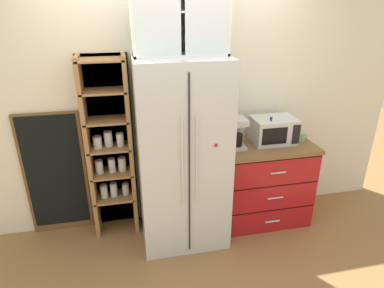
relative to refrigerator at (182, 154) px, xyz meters
name	(u,v)px	position (x,y,z in m)	size (l,w,h in m)	color
ground_plane	(183,231)	(0.00, 0.01, -0.91)	(10.56, 10.56, 0.00)	olive
wall_back_cream	(174,105)	(0.00, 0.41, 0.36)	(4.87, 0.10, 2.55)	silver
refrigerator	(182,154)	(0.00, 0.00, 0.00)	(0.82, 0.73, 1.83)	silver
pantry_shelf_column	(110,148)	(-0.67, 0.28, 0.00)	(0.48, 0.31, 1.82)	brown
counter_cabinet	(264,182)	(0.91, 0.08, -0.46)	(0.95, 0.59, 0.90)	#A8161C
microwave	(273,130)	(0.98, 0.13, 0.11)	(0.44, 0.33, 0.26)	silver
coffee_maker	(236,132)	(0.56, 0.08, 0.14)	(0.17, 0.20, 0.31)	#B7B7BC
mug_sage	(301,137)	(1.29, 0.08, 0.03)	(0.12, 0.08, 0.09)	#8CA37F
bottle_cobalt	(270,133)	(0.91, 0.06, 0.12)	(0.06, 0.06, 0.30)	navy
bottle_amber	(270,135)	(0.91, 0.05, 0.09)	(0.06, 0.06, 0.25)	brown
upper_cabinet	(179,12)	(0.00, 0.05, 1.25)	(0.79, 0.32, 0.69)	silver
chalkboard_menu	(56,174)	(-1.23, 0.33, -0.26)	(0.60, 0.04, 1.30)	brown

